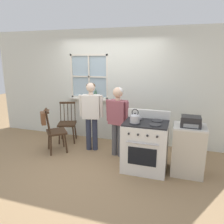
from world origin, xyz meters
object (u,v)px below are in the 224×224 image
(stove, at_px, (145,145))
(side_counter, at_px, (188,150))
(chair_near_wall, at_px, (67,124))
(person_elderly_left, at_px, (91,111))
(kettle, at_px, (135,118))
(potted_plant, at_px, (95,96))
(person_teen_center, at_px, (118,115))
(stereo, at_px, (191,122))
(chair_by_window, at_px, (56,132))
(handbag, at_px, (43,118))

(stove, distance_m, side_counter, 0.76)
(chair_near_wall, bearing_deg, person_elderly_left, -39.88)
(stove, distance_m, kettle, 0.59)
(chair_near_wall, height_order, potted_plant, potted_plant)
(person_elderly_left, xyz_separation_m, person_teen_center, (0.64, -0.12, -0.03))
(kettle, bearing_deg, stereo, 11.69)
(person_teen_center, height_order, side_counter, person_teen_center)
(chair_by_window, xyz_separation_m, stove, (2.01, -0.18, 0.02))
(stereo, bearing_deg, stove, -175.31)
(stove, xyz_separation_m, potted_plant, (-1.45, 1.17, 0.66))
(kettle, distance_m, side_counter, 1.12)
(potted_plant, xyz_separation_m, side_counter, (2.21, -1.08, -0.68))
(stereo, bearing_deg, chair_near_wall, 165.26)
(chair_near_wall, xyz_separation_m, handbag, (-0.12, -0.78, 0.35))
(stove, height_order, stereo, stove)
(chair_near_wall, xyz_separation_m, stove, (2.07, -0.80, 0.02))
(chair_near_wall, relative_size, side_counter, 1.09)
(chair_by_window, distance_m, person_teen_center, 1.45)
(kettle, height_order, handbag, kettle)
(person_elderly_left, distance_m, stove, 1.46)
(potted_plant, height_order, side_counter, potted_plant)
(chair_by_window, bearing_deg, person_teen_center, -121.31)
(person_elderly_left, distance_m, stereo, 2.10)
(person_teen_center, distance_m, kettle, 0.72)
(stove, bearing_deg, side_counter, 6.25)
(chair_by_window, height_order, handbag, same)
(kettle, distance_m, stereo, 0.96)
(chair_by_window, xyz_separation_m, side_counter, (2.77, -0.10, -0.01))
(handbag, xyz_separation_m, stereo, (2.94, 0.04, 0.18))
(person_teen_center, relative_size, side_counter, 1.64)
(chair_by_window, distance_m, handbag, 0.42)
(chair_near_wall, relative_size, stove, 0.90)
(chair_by_window, bearing_deg, stereo, -133.07)
(side_counter, relative_size, stereo, 2.65)
(kettle, xyz_separation_m, handbag, (-2.01, 0.16, -0.22))
(stereo, bearing_deg, side_counter, 90.00)
(stereo, bearing_deg, chair_by_window, 177.57)
(person_teen_center, bearing_deg, stereo, -2.10)
(kettle, xyz_separation_m, side_counter, (0.94, 0.21, -0.57))
(kettle, relative_size, side_counter, 0.27)
(side_counter, bearing_deg, potted_plant, 153.91)
(chair_by_window, distance_m, chair_near_wall, 0.63)
(person_teen_center, distance_m, stove, 0.87)
(kettle, xyz_separation_m, stereo, (0.94, 0.19, -0.04))
(potted_plant, bearing_deg, person_elderly_left, -75.89)
(person_elderly_left, distance_m, person_teen_center, 0.65)
(person_elderly_left, height_order, person_teen_center, person_elderly_left)
(chair_near_wall, distance_m, person_elderly_left, 0.95)
(stove, relative_size, side_counter, 1.20)
(chair_by_window, bearing_deg, kettle, -140.27)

